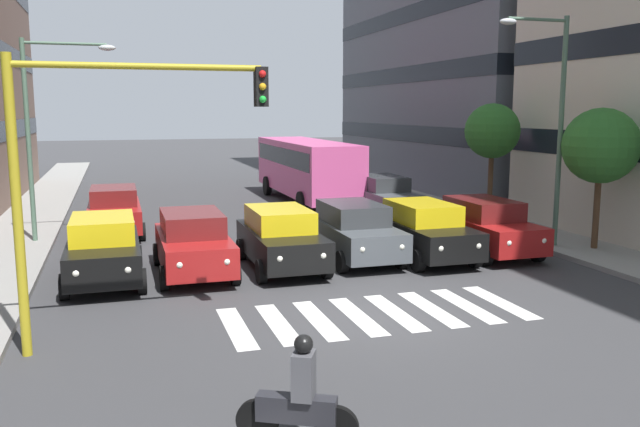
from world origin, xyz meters
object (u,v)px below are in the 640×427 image
object	(u,v)px
car_2	(354,231)
traffic_light_gantry	(94,153)
car_4	(193,243)
car_1	(424,230)
street_tree_0	(601,146)
street_lamp_right	(44,117)
car_row2_0	(114,211)
street_tree_1	(492,132)
car_0	(485,226)
bus_behind_traffic	(306,164)
car_3	(281,238)
street_lamp_left	(552,110)
motorcycle_with_rider	(299,400)
car_5	(103,249)
car_row2_1	(384,196)

from	to	relation	value
car_2	traffic_light_gantry	bearing A→B (deg)	38.34
car_2	car_4	bearing A→B (deg)	4.21
car_1	street_tree_0	xyz separation A→B (m)	(-5.58, 0.84, 2.50)
street_lamp_right	car_row2_0	bearing A→B (deg)	-150.98
car_2	street_tree_1	bearing A→B (deg)	-150.16
car_0	traffic_light_gantry	xyz separation A→B (m)	(11.41, 5.26, 2.84)
car_1	street_tree_0	distance (m)	6.17
bus_behind_traffic	traffic_light_gantry	bearing A→B (deg)	63.14
car_3	car_row2_0	size ratio (longest dim) A/B	1.00
bus_behind_traffic	car_0	bearing A→B (deg)	99.53
bus_behind_traffic	street_lamp_left	bearing A→B (deg)	108.16
motorcycle_with_rider	street_tree_1	xyz separation A→B (m)	(-11.73, -14.45, 3.02)
car_5	traffic_light_gantry	world-z (taller)	traffic_light_gantry
car_3	street_lamp_left	bearing A→B (deg)	179.07
car_0	motorcycle_with_rider	size ratio (longest dim) A/B	2.83
motorcycle_with_rider	street_lamp_left	distance (m)	15.19
car_2	traffic_light_gantry	world-z (taller)	traffic_light_gantry
street_lamp_left	car_row2_0	bearing A→B (deg)	-27.51
car_row2_0	car_5	bearing A→B (deg)	87.75
car_0	street_lamp_right	size ratio (longest dim) A/B	0.67
street_lamp_left	car_2	bearing A→B (deg)	-4.95
car_0	bus_behind_traffic	xyz separation A→B (m)	(2.18, -12.97, 0.97)
car_row2_0	bus_behind_traffic	xyz separation A→B (m)	(-9.02, -6.18, 0.97)
car_row2_1	car_row2_0	bearing A→B (deg)	5.19
car_1	car_row2_1	world-z (taller)	same
car_2	car_4	distance (m)	4.87
car_row2_1	motorcycle_with_rider	distance (m)	19.70
car_2	bus_behind_traffic	size ratio (longest dim) A/B	0.42
car_1	car_2	xyz separation A→B (m)	(2.08, -0.50, 0.00)
street_lamp_left	street_lamp_right	distance (m)	16.45
car_1	street_tree_1	bearing A→B (deg)	-137.81
car_1	car_row2_0	size ratio (longest dim) A/B	1.00
car_5	bus_behind_traffic	distance (m)	16.06
car_4	street_lamp_left	xyz separation A→B (m)	(-11.24, 0.20, 3.63)
car_row2_1	street_lamp_left	bearing A→B (deg)	106.48
car_3	traffic_light_gantry	distance (m)	7.64
motorcycle_with_rider	car_row2_0	bearing A→B (deg)	-81.93
car_4	street_lamp_right	size ratio (longest dim) A/B	0.67
car_4	street_tree_0	distance (m)	12.80
car_5	street_lamp_left	world-z (taller)	street_lamp_left
street_lamp_right	car_1	bearing A→B (deg)	152.64
car_1	car_4	size ratio (longest dim) A/B	1.00
car_1	traffic_light_gantry	bearing A→B (deg)	29.19
street_tree_1	car_0	bearing A→B (deg)	57.18
car_row2_0	street_tree_1	size ratio (longest dim) A/B	0.96
car_0	car_4	xyz separation A→B (m)	(9.11, -0.04, 0.00)
car_row2_0	car_row2_1	distance (m)	11.02
car_3	street_lamp_left	xyz separation A→B (m)	(-8.76, 0.14, 3.63)
street_tree_0	street_tree_1	distance (m)	5.48
car_1	car_row2_1	distance (m)	8.12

